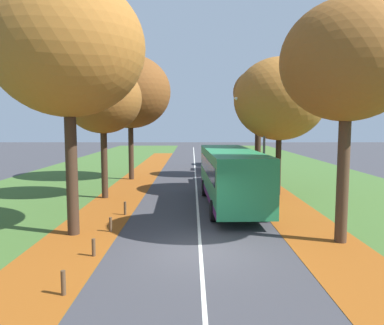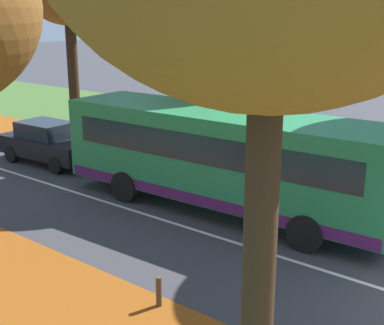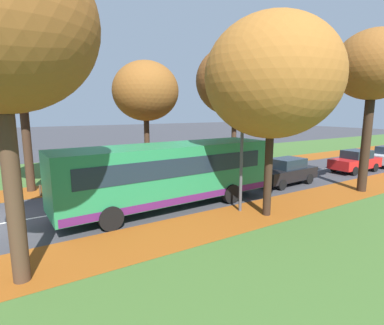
# 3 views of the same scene
# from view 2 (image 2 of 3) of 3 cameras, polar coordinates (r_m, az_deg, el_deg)

# --- Properties ---
(grass_verge_right) EXTENTS (12.00, 90.00, 0.01)m
(grass_verge_right) POSITION_cam_2_polar(r_m,az_deg,el_deg) (29.75, -8.68, 4.67)
(grass_verge_right) COLOR #3D6028
(grass_verge_right) RESTS_ON ground
(leaf_litter_right) EXTENTS (2.80, 60.00, 0.00)m
(leaf_litter_right) POSITION_cam_2_polar(r_m,az_deg,el_deg) (22.43, -6.71, 0.99)
(leaf_litter_right) COLOR #8C4714
(leaf_litter_right) RESTS_ON grass_verge_right
(tree_right_near) EXTENTS (5.54, 5.54, 8.37)m
(tree_right_near) POSITION_cam_2_polar(r_m,az_deg,el_deg) (19.57, 1.52, 16.23)
(tree_right_near) COLOR black
(tree_right_near) RESTS_ON ground
(bollard_fourth) EXTENTS (0.12, 0.12, 0.65)m
(bollard_fourth) POSITION_cam_2_polar(r_m,az_deg,el_deg) (11.10, -3.55, -13.59)
(bollard_fourth) COLOR #4C3823
(bollard_fourth) RESTS_ON ground
(streetlamp_right) EXTENTS (1.89, 0.28, 6.00)m
(streetlamp_right) POSITION_cam_2_polar(r_m,az_deg,el_deg) (18.23, 0.53, 9.55)
(streetlamp_right) COLOR #47474C
(streetlamp_right) RESTS_ON ground
(bus) EXTENTS (2.91, 10.48, 2.98)m
(bus) POSITION_cam_2_polar(r_m,az_deg,el_deg) (15.64, 3.43, 0.81)
(bus) COLOR #237A47
(bus) RESTS_ON ground
(car_black_lead) EXTENTS (1.92, 4.27, 1.62)m
(car_black_lead) POSITION_cam_2_polar(r_m,az_deg,el_deg) (21.47, -15.11, 2.06)
(car_black_lead) COLOR black
(car_black_lead) RESTS_ON ground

